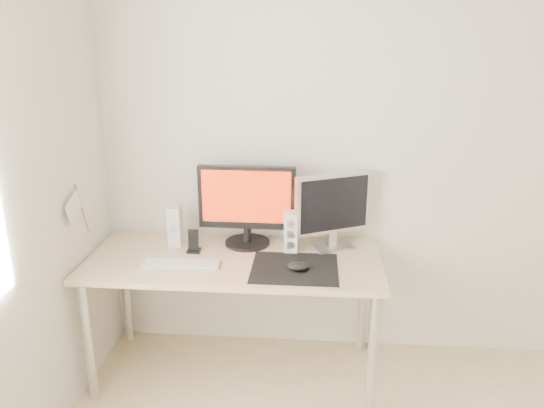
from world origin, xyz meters
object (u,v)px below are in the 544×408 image
object	(u,v)px
second_monitor	(333,207)
speaker_right	(291,232)
desk	(234,271)
main_monitor	(247,203)
keyboard	(181,264)
speaker_left	(175,226)
mouse	(298,267)
phone_dock	(194,245)

from	to	relation	value
second_monitor	speaker_right	distance (m)	0.27
desk	second_monitor	distance (m)	0.65
main_monitor	keyboard	world-z (taller)	main_monitor
second_monitor	speaker_right	xyz separation A→B (m)	(-0.23, -0.07, -0.13)
speaker_left	mouse	bearing A→B (deg)	-22.32
main_monitor	speaker_left	size ratio (longest dim) A/B	2.38
mouse	keyboard	xyz separation A→B (m)	(-0.62, 0.02, -0.02)
keyboard	phone_dock	bearing A→B (deg)	81.20
main_monitor	speaker_right	distance (m)	0.30
speaker_left	phone_dock	world-z (taller)	speaker_left
mouse	phone_dock	distance (m)	0.62
speaker_right	keyboard	size ratio (longest dim) A/B	0.55
speaker_left	speaker_right	size ratio (longest dim) A/B	1.00
mouse	second_monitor	distance (m)	0.43
desk	speaker_left	bearing A→B (deg)	156.77
speaker_left	keyboard	bearing A→B (deg)	-70.70
main_monitor	phone_dock	bearing A→B (deg)	-154.89
mouse	phone_dock	size ratio (longest dim) A/B	0.88
speaker_left	phone_dock	size ratio (longest dim) A/B	1.75
second_monitor	desk	bearing A→B (deg)	-160.43
second_monitor	speaker_right	size ratio (longest dim) A/B	1.88
speaker_left	speaker_right	world-z (taller)	same
mouse	keyboard	world-z (taller)	mouse
mouse	speaker_right	distance (m)	0.28
desk	speaker_left	size ratio (longest dim) A/B	6.92
second_monitor	main_monitor	bearing A→B (deg)	179.34
mouse	keyboard	distance (m)	0.62
speaker_left	phone_dock	distance (m)	0.17
mouse	second_monitor	world-z (taller)	second_monitor
mouse	speaker_left	distance (m)	0.78
speaker_left	keyboard	distance (m)	0.31
desk	keyboard	xyz separation A→B (m)	(-0.26, -0.12, 0.09)
speaker_left	speaker_right	distance (m)	0.67
desk	mouse	bearing A→B (deg)	-21.37
speaker_left	second_monitor	bearing A→B (deg)	2.23
speaker_left	main_monitor	bearing A→B (deg)	5.62
second_monitor	speaker_right	bearing A→B (deg)	-163.19
keyboard	speaker_right	bearing A→B (deg)	23.06
main_monitor	speaker_left	xyz separation A→B (m)	(-0.41, -0.04, -0.14)
main_monitor	speaker_left	bearing A→B (deg)	-174.38
second_monitor	speaker_left	size ratio (longest dim) A/B	1.88
speaker_right	phone_dock	distance (m)	0.55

